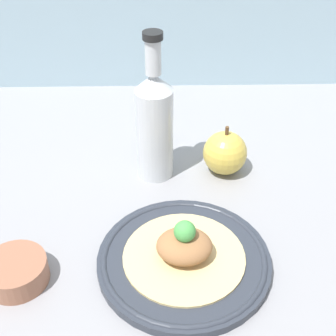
{
  "coord_description": "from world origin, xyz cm",
  "views": [
    {
      "loc": [
        -0.54,
        -56.5,
        55.37
      ],
      "look_at": [
        0.75,
        3.8,
        9.83
      ],
      "focal_mm": 50.0,
      "sensor_mm": 36.0,
      "label": 1
    }
  ],
  "objects": [
    {
      "name": "ground_plane",
      "position": [
        0.0,
        0.0,
        -2.0
      ],
      "size": [
        180.0,
        110.0,
        4.0
      ],
      "primitive_type": "cube",
      "color": "gray"
    },
    {
      "name": "plate",
      "position": [
        2.94,
        -7.82,
        0.93
      ],
      "size": [
        26.64,
        26.64,
        1.75
      ],
      "color": "#2D333D",
      "rests_on": "ground_plane"
    },
    {
      "name": "cider_bottle",
      "position": [
        -1.44,
        15.41,
        11.25
      ],
      "size": [
        6.81,
        6.81,
        28.1
      ],
      "color": "silver",
      "rests_on": "ground_plane"
    },
    {
      "name": "dipping_bowl",
      "position": [
        -21.94,
        -10.4,
        1.84
      ],
      "size": [
        9.43,
        9.43,
        3.68
      ],
      "color": "#996047",
      "rests_on": "ground_plane"
    },
    {
      "name": "plated_food",
      "position": [
        2.94,
        -7.82,
        3.44
      ],
      "size": [
        18.73,
        18.73,
        7.18
      ],
      "color": "#D6BC7F",
      "rests_on": "plate"
    },
    {
      "name": "apple",
      "position": [
        11.84,
        15.79,
        4.2
      ],
      "size": [
        8.4,
        8.4,
        10.0
      ],
      "color": "gold",
      "rests_on": "ground_plane"
    }
  ]
}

